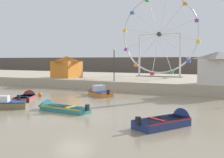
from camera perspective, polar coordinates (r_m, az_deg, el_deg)
ground_plane at (r=19.96m, az=-7.82°, el=-7.17°), size 240.00×240.00×0.00m
quay_promenade at (r=42.45m, az=11.87°, el=-0.51°), size 110.00×21.29×1.18m
distant_town_skyline at (r=66.48m, az=17.62°, el=2.37°), size 140.00×3.00×4.40m
motorboat_faded_red at (r=28.69m, az=-16.84°, el=-3.50°), size 2.82×3.95×1.27m
motorboat_teal_painted at (r=21.66m, az=-11.18°, el=-5.75°), size 5.05×1.63×1.17m
motorboat_olive_wood at (r=23.65m, az=-21.52°, el=-4.80°), size 3.57×2.85×1.24m
motorboat_navy_blue at (r=16.93m, az=12.02°, el=-8.33°), size 3.24×4.37×1.41m
motorboat_orange_hull at (r=30.26m, az=-2.95°, el=-2.70°), size 3.91×3.09×1.55m
ferris_wheel_white_frame at (r=44.62m, az=9.57°, el=8.68°), size 12.33×1.20×12.69m
carnival_booth_white_ticket at (r=32.36m, az=20.80°, el=2.23°), size 4.18×3.92×3.52m
carnival_booth_orange_canopy at (r=42.12m, az=-9.19°, el=2.54°), size 4.14×3.96×3.17m
promenade_lamp_near at (r=35.15m, az=0.43°, el=3.98°), size 0.32×0.32×4.12m
mooring_buoy_orange at (r=30.20m, az=-14.42°, el=-3.05°), size 0.44×0.44×0.44m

